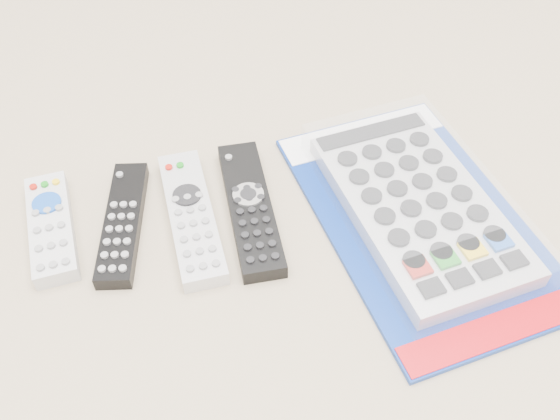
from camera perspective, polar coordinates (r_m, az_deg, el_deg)
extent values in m
plane|color=tan|center=(0.73, -4.16, -1.83)|extent=(5.00, 5.00, 0.00)
cube|color=#B4B4B7|center=(0.77, -20.18, -1.48)|extent=(0.06, 0.16, 0.02)
cylinder|color=#174AAF|center=(0.78, -20.56, 0.62)|extent=(0.04, 0.04, 0.00)
cube|color=black|center=(0.75, -14.14, -1.07)|extent=(0.07, 0.18, 0.02)
cube|color=silver|center=(0.74, -8.11, -0.56)|extent=(0.05, 0.20, 0.02)
cylinder|color=black|center=(0.75, -8.51, 1.37)|extent=(0.03, 0.03, 0.00)
cube|color=black|center=(0.74, -2.76, 0.26)|extent=(0.06, 0.21, 0.02)
cylinder|color=silver|center=(0.74, -2.92, 1.42)|extent=(0.04, 0.04, 0.00)
cube|color=navy|center=(0.75, 12.53, -0.72)|extent=(0.27, 0.39, 0.01)
cube|color=white|center=(0.84, 7.47, 6.93)|extent=(0.22, 0.08, 0.00)
cube|color=#B10C14|center=(0.68, 19.33, -10.25)|extent=(0.22, 0.06, 0.00)
cube|color=silver|center=(0.75, 12.51, 0.31)|extent=(0.19, 0.30, 0.02)
cube|color=white|center=(0.74, 12.63, 0.83)|extent=(0.21, 0.32, 0.04)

